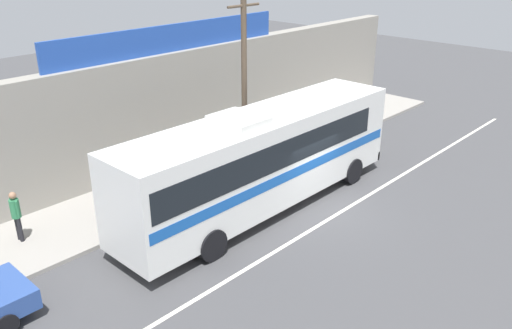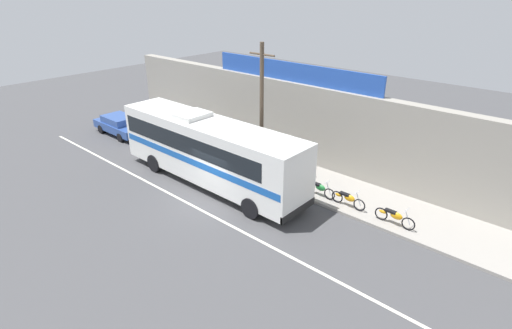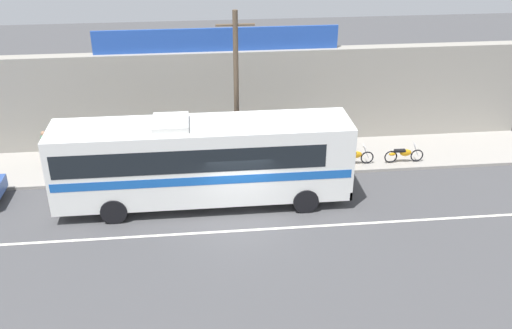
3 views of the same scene
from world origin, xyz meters
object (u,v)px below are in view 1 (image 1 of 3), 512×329
motorcycle_black (322,130)px  motorcycle_red (281,148)px  utility_pole (244,84)px  pedestrian_far_left (16,213)px  motorcycle_purple (351,119)px  intercity_bus (261,156)px  motorcycle_green (301,139)px

motorcycle_black → motorcycle_red: same height
utility_pole → pedestrian_far_left: 9.30m
motorcycle_red → motorcycle_purple: 5.53m
motorcycle_red → pedestrian_far_left: pedestrian_far_left is taller
motorcycle_black → motorcycle_purple: size_ratio=0.97×
motorcycle_purple → motorcycle_red: bearing=-179.6°
intercity_bus → motorcycle_black: (7.11, 2.54, -1.50)m
pedestrian_far_left → motorcycle_red: bearing=-7.9°
motorcycle_black → motorcycle_green: bearing=-179.3°
motorcycle_purple → pedestrian_far_left: pedestrian_far_left is taller
motorcycle_black → pedestrian_far_left: size_ratio=1.07×
utility_pole → motorcycle_green: size_ratio=3.96×
utility_pole → pedestrian_far_left: utility_pole is taller
motorcycle_red → motorcycle_green: bearing=2.3°
motorcycle_green → pedestrian_far_left: bearing=173.3°
motorcycle_black → utility_pole: bearing=-178.9°
motorcycle_black → pedestrian_far_left: (-14.19, 1.45, 0.57)m
intercity_bus → motorcycle_purple: 9.91m
intercity_bus → motorcycle_purple: (9.47, 2.50, -1.50)m
motorcycle_black → motorcycle_red: size_ratio=0.96×
utility_pole → pedestrian_far_left: bearing=169.9°
utility_pole → motorcycle_red: 4.06m
motorcycle_purple → intercity_bus: bearing=-165.2°
utility_pole → motorcycle_green: bearing=1.3°
motorcycle_red → pedestrian_far_left: size_ratio=1.12×
motorcycle_black → pedestrian_far_left: 14.28m
motorcycle_green → pedestrian_far_left: pedestrian_far_left is taller
motorcycle_black → pedestrian_far_left: bearing=174.2°
motorcycle_black → motorcycle_purple: (2.36, -0.04, 0.00)m
utility_pole → pedestrian_far_left: (-8.73, 1.55, -2.78)m
intercity_bus → pedestrian_far_left: size_ratio=6.97×
utility_pole → motorcycle_red: utility_pole is taller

